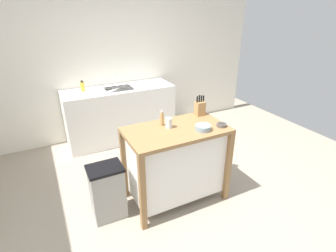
{
  "coord_description": "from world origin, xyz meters",
  "views": [
    {
      "loc": [
        -1.13,
        -2.18,
        2.12
      ],
      "look_at": [
        0.09,
        0.22,
        0.87
      ],
      "focal_mm": 27.73,
      "sensor_mm": 36.0,
      "label": 1
    }
  ],
  "objects": [
    {
      "name": "bowl_ceramic_wide",
      "position": [
        0.56,
        -0.14,
        0.94
      ],
      "size": [
        0.11,
        0.11,
        0.03
      ],
      "color": "#564C47",
      "rests_on": "kitchen_island"
    },
    {
      "name": "drinking_cup",
      "position": [
        0.03,
        0.09,
        0.98
      ],
      "size": [
        0.07,
        0.07,
        0.11
      ],
      "color": "silver",
      "rests_on": "kitchen_island"
    },
    {
      "name": "sink_faucet",
      "position": [
        -0.01,
        1.96,
        1.02
      ],
      "size": [
        0.02,
        0.02,
        0.22
      ],
      "color": "#B7BCC1",
      "rests_on": "sink_counter"
    },
    {
      "name": "wall_back",
      "position": [
        0.0,
        2.17,
        1.3
      ],
      "size": [
        5.49,
        0.1,
        2.6
      ],
      "primitive_type": "cube",
      "color": "silver",
      "rests_on": "ground"
    },
    {
      "name": "bowl_stoneware_deep",
      "position": [
        0.33,
        -0.13,
        0.95
      ],
      "size": [
        0.17,
        0.17,
        0.05
      ],
      "color": "gray",
      "rests_on": "kitchen_island"
    },
    {
      "name": "trash_bin",
      "position": [
        -0.71,
        0.09,
        0.32
      ],
      "size": [
        0.36,
        0.28,
        0.63
      ],
      "color": "gray",
      "rests_on": "ground"
    },
    {
      "name": "ground_plane",
      "position": [
        0.0,
        0.0,
        0.0
      ],
      "size": [
        6.49,
        6.49,
        0.0
      ],
      "primitive_type": "plane",
      "color": "gray",
      "rests_on": "ground"
    },
    {
      "name": "kitchen_island",
      "position": [
        0.09,
        0.02,
        0.51
      ],
      "size": [
        1.11,
        0.63,
        0.92
      ],
      "color": "olive",
      "rests_on": "ground"
    },
    {
      "name": "sink_counter",
      "position": [
        -0.01,
        1.82,
        0.46
      ],
      "size": [
        1.78,
        0.6,
        0.91
      ],
      "color": "white",
      "rests_on": "ground"
    },
    {
      "name": "pepper_grinder",
      "position": [
        -0.01,
        0.18,
        1.0
      ],
      "size": [
        0.04,
        0.04,
        0.17
      ],
      "color": "tan",
      "rests_on": "kitchen_island"
    },
    {
      "name": "bottle_dish_soap",
      "position": [
        -0.55,
        1.91,
        0.99
      ],
      "size": [
        0.06,
        0.06,
        0.17
      ],
      "color": "yellow",
      "rests_on": "sink_counter"
    },
    {
      "name": "knife_block",
      "position": [
        0.52,
        0.24,
        1.01
      ],
      "size": [
        0.11,
        0.09,
        0.25
      ],
      "color": "#AD7F4C",
      "rests_on": "kitchen_island"
    }
  ]
}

